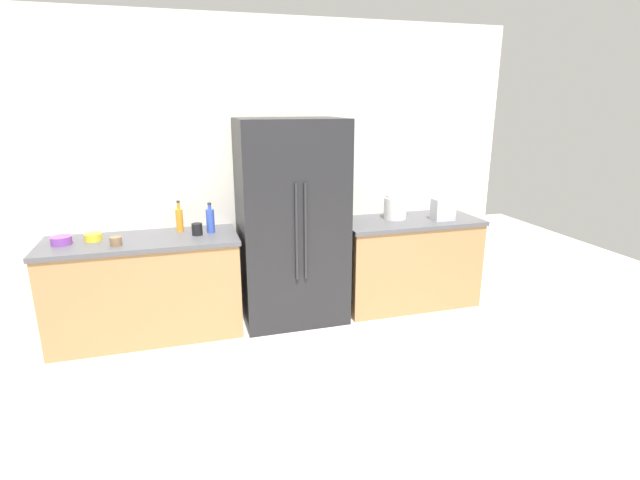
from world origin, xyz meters
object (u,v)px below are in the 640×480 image
bowl_a (61,241)px  bowl_b (93,237)px  cup_a (197,229)px  bottle_a (180,220)px  cup_b (116,241)px  rice_cooker (395,203)px  refrigerator (292,223)px  bottle_b (210,220)px  toaster (443,209)px

bowl_a → bowl_b: (0.24, 0.05, -0.00)m
cup_a → bottle_a: bearing=131.2°
cup_b → bowl_b: (-0.20, 0.21, -0.00)m
rice_cooker → bowl_a: size_ratio=1.94×
refrigerator → bowl_a: 1.94m
bottle_b → cup_b: (-0.78, -0.20, -0.08)m
refrigerator → bowl_a: size_ratio=11.58×
refrigerator → rice_cooker: 1.09m
bottle_a → bowl_b: bottle_a is taller
bottle_a → cup_b: bearing=-149.0°
toaster → bowl_b: 3.23m
refrigerator → bottle_b: size_ratio=6.95×
cup_a → toaster: bearing=-2.8°
refrigerator → rice_cooker: size_ratio=5.97×
cup_b → bowl_a: size_ratio=0.58×
bowl_a → toaster: bearing=-2.2°
cup_a → bowl_b: size_ratio=0.74×
rice_cooker → cup_b: size_ratio=3.31×
bottle_a → cup_a: bottle_a is taller
refrigerator → bowl_b: refrigerator is taller
toaster → bottle_a: 2.53m
toaster → bottle_b: bearing=175.6°
bottle_a → bowl_a: 0.96m
bottle_b → bowl_a: (-1.21, -0.04, -0.08)m
refrigerator → toaster: (1.51, -0.10, 0.06)m
refrigerator → bottle_b: bearing=174.6°
cup_a → bowl_a: bearing=179.3°
bottle_a → bowl_a: size_ratio=1.74×
bottle_b → cup_a: (-0.12, -0.05, -0.06)m
toaster → bowl_a: 3.46m
rice_cooker → bottle_a: rice_cooker is taller
refrigerator → cup_b: size_ratio=19.79×
rice_cooker → cup_b: bearing=-175.2°
toaster → bowl_b: toaster is taller
bottle_b → bowl_a: 1.21m
rice_cooker → bowl_a: (-3.03, -0.06, -0.12)m
refrigerator → bottle_a: refrigerator is taller
bottle_b → cup_b: bottle_b is taller
toaster → bowl_b: bearing=176.8°
bottle_a → cup_b: size_ratio=2.98×
rice_cooker → bottle_b: size_ratio=1.16×
cup_a → cup_b: size_ratio=1.09×
bottle_b → cup_b: bearing=-165.6°
bowl_b → cup_b: bearing=-46.2°
toaster → bottle_a: bottle_a is taller
bottle_a → cup_b: bottle_a is taller
cup_b → bowl_a: 0.46m
cup_a → cup_b: cup_a is taller
bottle_b → rice_cooker: bearing=0.6°
rice_cooker → cup_b: (-2.60, -0.22, -0.12)m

